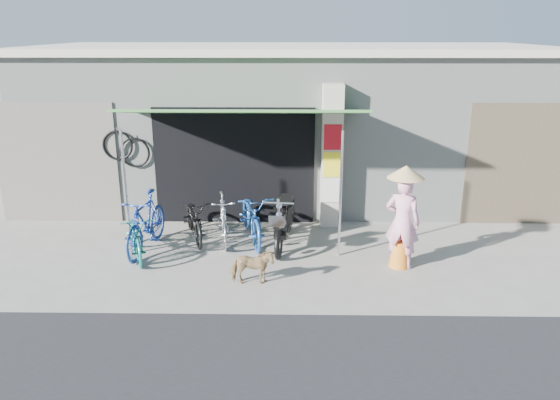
{
  "coord_description": "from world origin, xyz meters",
  "views": [
    {
      "loc": [
        -0.04,
        -8.69,
        4.07
      ],
      "look_at": [
        -0.2,
        1.0,
        1.0
      ],
      "focal_mm": 35.0,
      "sensor_mm": 36.0,
      "label": 1
    }
  ],
  "objects_px": {
    "bike_black": "(194,218)",
    "moped": "(284,220)",
    "bike_navy": "(252,216)",
    "bike_teal": "(136,235)",
    "street_dog": "(252,267)",
    "bike_blue": "(146,223)",
    "nun": "(403,218)",
    "bike_silver": "(223,218)"
  },
  "relations": [
    {
      "from": "bike_teal",
      "to": "street_dog",
      "type": "relative_size",
      "value": 2.21
    },
    {
      "from": "bike_teal",
      "to": "street_dog",
      "type": "height_order",
      "value": "bike_teal"
    },
    {
      "from": "bike_navy",
      "to": "nun",
      "type": "distance_m",
      "value": 3.0
    },
    {
      "from": "bike_black",
      "to": "nun",
      "type": "xyz_separation_m",
      "value": [
        3.87,
        -1.24,
        0.47
      ]
    },
    {
      "from": "bike_navy",
      "to": "nun",
      "type": "bearing_deg",
      "value": -37.33
    },
    {
      "from": "bike_silver",
      "to": "street_dog",
      "type": "height_order",
      "value": "bike_silver"
    },
    {
      "from": "bike_silver",
      "to": "bike_navy",
      "type": "relative_size",
      "value": 0.82
    },
    {
      "from": "street_dog",
      "to": "nun",
      "type": "xyz_separation_m",
      "value": [
        2.59,
        0.76,
        0.6
      ]
    },
    {
      "from": "nun",
      "to": "bike_blue",
      "type": "bearing_deg",
      "value": 16.21
    },
    {
      "from": "bike_teal",
      "to": "bike_blue",
      "type": "height_order",
      "value": "bike_blue"
    },
    {
      "from": "bike_teal",
      "to": "bike_blue",
      "type": "relative_size",
      "value": 0.85
    },
    {
      "from": "bike_navy",
      "to": "nun",
      "type": "relative_size",
      "value": 1.05
    },
    {
      "from": "bike_black",
      "to": "bike_teal",
      "type": "bearing_deg",
      "value": -155.6
    },
    {
      "from": "bike_silver",
      "to": "bike_teal",
      "type": "bearing_deg",
      "value": -161.97
    },
    {
      "from": "bike_blue",
      "to": "bike_navy",
      "type": "height_order",
      "value": "bike_blue"
    },
    {
      "from": "bike_blue",
      "to": "street_dog",
      "type": "distance_m",
      "value": 2.52
    },
    {
      "from": "bike_teal",
      "to": "bike_black",
      "type": "xyz_separation_m",
      "value": [
        0.94,
        0.88,
        0.02
      ]
    },
    {
      "from": "nun",
      "to": "bike_black",
      "type": "bearing_deg",
      "value": 6.22
    },
    {
      "from": "bike_blue",
      "to": "moped",
      "type": "height_order",
      "value": "bike_blue"
    },
    {
      "from": "bike_silver",
      "to": "street_dog",
      "type": "distance_m",
      "value": 2.03
    },
    {
      "from": "bike_black",
      "to": "street_dog",
      "type": "bearing_deg",
      "value": -75.92
    },
    {
      "from": "bike_teal",
      "to": "bike_silver",
      "type": "distance_m",
      "value": 1.72
    },
    {
      "from": "bike_blue",
      "to": "bike_teal",
      "type": "bearing_deg",
      "value": -108.32
    },
    {
      "from": "street_dog",
      "to": "bike_teal",
      "type": "bearing_deg",
      "value": 61.04
    },
    {
      "from": "moped",
      "to": "nun",
      "type": "distance_m",
      "value": 2.34
    },
    {
      "from": "bike_silver",
      "to": "moped",
      "type": "distance_m",
      "value": 1.21
    },
    {
      "from": "bike_black",
      "to": "moped",
      "type": "height_order",
      "value": "moped"
    },
    {
      "from": "bike_black",
      "to": "bike_silver",
      "type": "relative_size",
      "value": 1.05
    },
    {
      "from": "bike_silver",
      "to": "bike_navy",
      "type": "bearing_deg",
      "value": -2.63
    },
    {
      "from": "bike_teal",
      "to": "nun",
      "type": "height_order",
      "value": "nun"
    },
    {
      "from": "bike_black",
      "to": "moped",
      "type": "xyz_separation_m",
      "value": [
        1.79,
        -0.24,
        0.06
      ]
    },
    {
      "from": "bike_blue",
      "to": "bike_navy",
      "type": "distance_m",
      "value": 2.04
    },
    {
      "from": "bike_black",
      "to": "moped",
      "type": "distance_m",
      "value": 1.81
    },
    {
      "from": "bike_teal",
      "to": "nun",
      "type": "distance_m",
      "value": 4.84
    },
    {
      "from": "bike_navy",
      "to": "bike_teal",
      "type": "bearing_deg",
      "value": -171.14
    },
    {
      "from": "bike_black",
      "to": "bike_silver",
      "type": "distance_m",
      "value": 0.6
    },
    {
      "from": "bike_teal",
      "to": "bike_navy",
      "type": "xyz_separation_m",
      "value": [
        2.09,
        0.85,
        0.09
      ]
    },
    {
      "from": "street_dog",
      "to": "bike_black",
      "type": "bearing_deg",
      "value": 30.54
    },
    {
      "from": "street_dog",
      "to": "nun",
      "type": "relative_size",
      "value": 0.39
    },
    {
      "from": "street_dog",
      "to": "bike_blue",
      "type": "bearing_deg",
      "value": 54.08
    },
    {
      "from": "bike_navy",
      "to": "street_dog",
      "type": "bearing_deg",
      "value": -99.59
    },
    {
      "from": "bike_blue",
      "to": "nun",
      "type": "height_order",
      "value": "nun"
    }
  ]
}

